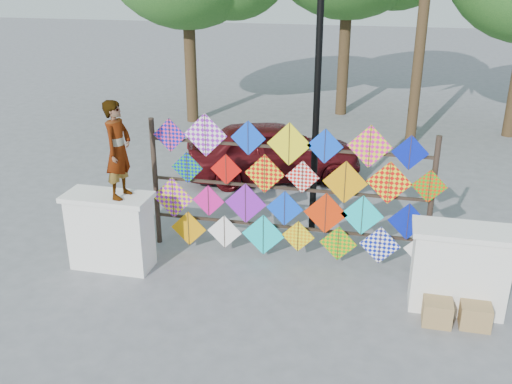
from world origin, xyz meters
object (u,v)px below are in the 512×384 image
Objects in this scene: vendor_woman at (118,150)px; lamppost at (317,87)px; sedan at (273,151)px; kite_rack at (290,192)px.

vendor_woman is 0.34× the size of lamppost.
vendor_woman is 5.08m from sedan.
lamppost is at bearing 80.14° from kite_rack.
vendor_woman is at bearing -141.15° from lamppost.
lamppost reaches higher than kite_rack.
lamppost is at bearing -46.47° from vendor_woman.
sedan is (-1.05, 3.74, -0.53)m from kite_rack.
lamppost is (0.22, 1.27, 1.48)m from kite_rack.
lamppost is at bearing -172.13° from sedan.
lamppost reaches higher than vendor_woman.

